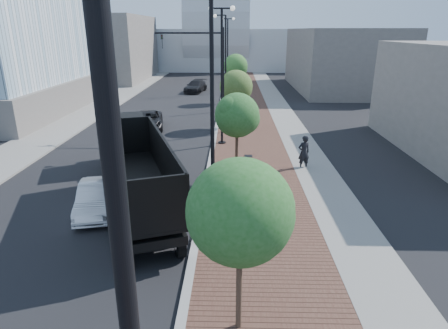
{
  "coord_description": "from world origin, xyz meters",
  "views": [
    {
      "loc": [
        1.42,
        -4.42,
        7.8
      ],
      "look_at": [
        1.0,
        12.0,
        2.0
      ],
      "focal_mm": 30.62,
      "sensor_mm": 36.0,
      "label": 1
    }
  ],
  "objects_px": {
    "dump_truck": "(129,159)",
    "dark_car_mid": "(148,120)",
    "pedestrian": "(304,152)",
    "white_sedan": "(96,198)"
  },
  "relations": [
    {
      "from": "pedestrian",
      "to": "dark_car_mid",
      "type": "bearing_deg",
      "value": -59.62
    },
    {
      "from": "dump_truck",
      "to": "white_sedan",
      "type": "xyz_separation_m",
      "value": [
        -0.77,
        -3.14,
        -0.79
      ]
    },
    {
      "from": "dump_truck",
      "to": "dark_car_mid",
      "type": "bearing_deg",
      "value": 78.22
    },
    {
      "from": "dump_truck",
      "to": "dark_car_mid",
      "type": "distance_m",
      "value": 12.48
    },
    {
      "from": "dark_car_mid",
      "to": "pedestrian",
      "type": "distance_m",
      "value": 14.77
    },
    {
      "from": "dark_car_mid",
      "to": "dump_truck",
      "type": "bearing_deg",
      "value": -92.45
    },
    {
      "from": "dump_truck",
      "to": "dark_car_mid",
      "type": "height_order",
      "value": "dump_truck"
    },
    {
      "from": "white_sedan",
      "to": "dark_car_mid",
      "type": "xyz_separation_m",
      "value": [
        -0.92,
        15.48,
        0.03
      ]
    },
    {
      "from": "dark_car_mid",
      "to": "pedestrian",
      "type": "relative_size",
      "value": 2.47
    },
    {
      "from": "dump_truck",
      "to": "pedestrian",
      "type": "distance_m",
      "value": 9.96
    }
  ]
}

